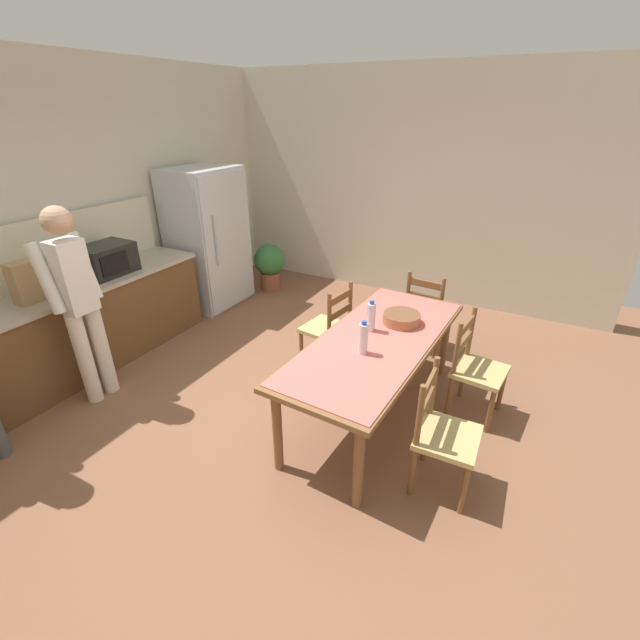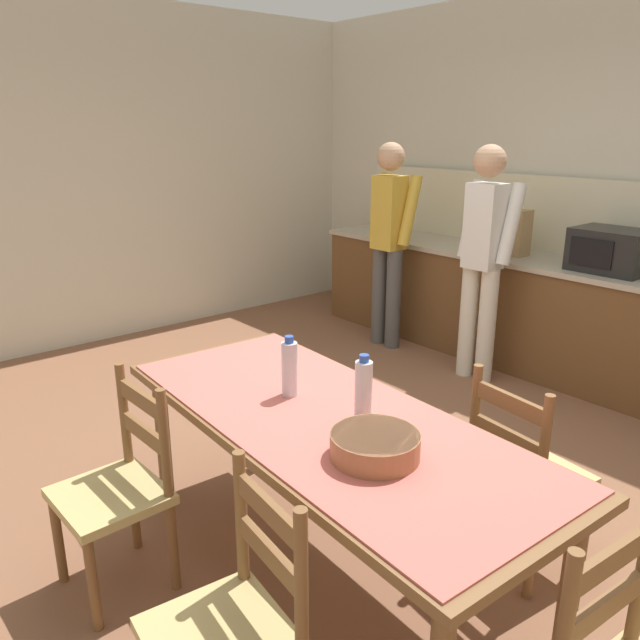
% 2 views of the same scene
% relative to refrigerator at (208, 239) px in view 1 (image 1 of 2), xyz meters
% --- Properties ---
extents(ground_plane, '(8.32, 8.32, 0.00)m').
position_rel_refrigerator_xyz_m(ground_plane, '(-1.68, -2.19, -0.88)').
color(ground_plane, brown).
extents(wall_back, '(6.52, 0.12, 2.90)m').
position_rel_refrigerator_xyz_m(wall_back, '(-1.68, 0.47, 0.57)').
color(wall_back, beige).
rests_on(wall_back, ground).
extents(wall_right, '(0.12, 5.20, 2.90)m').
position_rel_refrigerator_xyz_m(wall_right, '(1.58, -2.19, 0.57)').
color(wall_right, beige).
rests_on(wall_right, ground).
extents(kitchen_counter, '(3.58, 0.66, 0.88)m').
position_rel_refrigerator_xyz_m(kitchen_counter, '(-2.34, 0.04, -0.44)').
color(kitchen_counter, brown).
rests_on(kitchen_counter, ground).
extents(refrigerator, '(0.90, 0.73, 1.76)m').
position_rel_refrigerator_xyz_m(refrigerator, '(0.00, 0.00, 0.00)').
color(refrigerator, silver).
rests_on(refrigerator, ground).
extents(microwave, '(0.50, 0.39, 0.30)m').
position_rel_refrigerator_xyz_m(microwave, '(-1.47, 0.02, 0.15)').
color(microwave, black).
rests_on(microwave, kitchen_counter).
extents(paper_bag, '(0.24, 0.16, 0.36)m').
position_rel_refrigerator_xyz_m(paper_bag, '(-2.26, 0.01, 0.18)').
color(paper_bag, tan).
rests_on(paper_bag, kitchen_counter).
extents(dining_table, '(2.11, 0.95, 0.75)m').
position_rel_refrigerator_xyz_m(dining_table, '(-1.23, -2.82, -0.21)').
color(dining_table, brown).
rests_on(dining_table, ground).
extents(bottle_near_centre, '(0.07, 0.07, 0.27)m').
position_rel_refrigerator_xyz_m(bottle_near_centre, '(-1.49, -2.81, -0.01)').
color(bottle_near_centre, silver).
rests_on(bottle_near_centre, dining_table).
extents(bottle_off_centre, '(0.07, 0.07, 0.27)m').
position_rel_refrigerator_xyz_m(bottle_off_centre, '(-1.12, -2.72, -0.01)').
color(bottle_off_centre, silver).
rests_on(bottle_off_centre, dining_table).
extents(serving_bowl, '(0.32, 0.32, 0.09)m').
position_rel_refrigerator_xyz_m(serving_bowl, '(-0.87, -2.90, -0.08)').
color(serving_bowl, '#9E6642').
rests_on(serving_bowl, dining_table).
extents(chair_side_near_right, '(0.46, 0.45, 0.91)m').
position_rel_refrigerator_xyz_m(chair_side_near_right, '(-0.80, -3.56, -0.44)').
color(chair_side_near_right, brown).
rests_on(chair_side_near_right, ground).
extents(chair_side_near_left, '(0.43, 0.41, 0.91)m').
position_rel_refrigerator_xyz_m(chair_side_near_left, '(-1.73, -3.51, -0.44)').
color(chair_side_near_left, brown).
rests_on(chair_side_near_left, ground).
extents(chair_side_far_right, '(0.47, 0.45, 0.91)m').
position_rel_refrigerator_xyz_m(chair_side_far_right, '(-0.73, -2.13, -0.44)').
color(chair_side_far_right, brown).
rests_on(chair_side_far_right, ground).
extents(chair_head_end, '(0.44, 0.45, 0.91)m').
position_rel_refrigerator_xyz_m(chair_head_end, '(0.09, -2.89, -0.44)').
color(chair_head_end, brown).
rests_on(chair_head_end, ground).
extents(person_at_counter, '(0.44, 0.30, 1.75)m').
position_rel_refrigerator_xyz_m(person_at_counter, '(-2.16, -0.50, 0.10)').
color(person_at_counter, silver).
rests_on(person_at_counter, ground).
extents(potted_plant, '(0.44, 0.44, 0.67)m').
position_rel_refrigerator_xyz_m(potted_plant, '(0.73, -0.43, -0.49)').
color(potted_plant, brown).
rests_on(potted_plant, ground).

